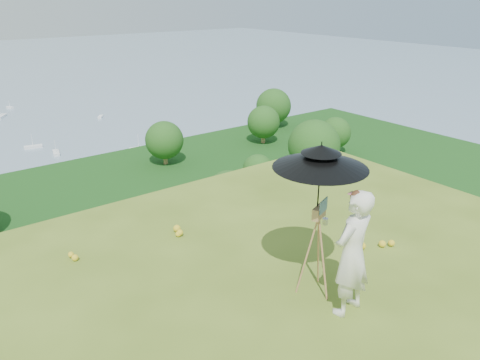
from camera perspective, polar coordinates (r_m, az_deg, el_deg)
painter at (r=6.52m, az=13.52°, el=-8.70°), size 0.72×0.52×1.85m
field_easel at (r=6.92m, az=9.32°, el=-8.01°), size 0.75×0.75×1.52m
sun_umbrella at (r=6.49m, az=9.64°, el=0.04°), size 1.53×1.53×1.09m
painter_cap at (r=6.14m, az=14.22°, el=-1.68°), size 0.23×0.26×0.10m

